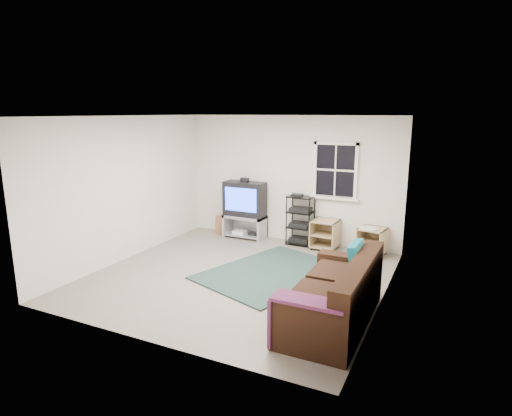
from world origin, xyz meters
The scene contains 8 objects.
room centered at (0.95, 2.27, 1.48)m, with size 4.60×4.62×4.60m.
tv_unit centered at (-0.93, 2.05, 0.72)m, with size 0.89×0.44×1.31m.
av_rack centered at (0.32, 2.09, 0.45)m, with size 0.52×0.38×1.04m.
side_table_left centered at (0.86, 2.07, 0.31)m, with size 0.52×0.52×0.58m.
side_table_right centered at (1.77, 2.07, 0.31)m, with size 0.55×0.55×0.55m.
sofa centered at (1.86, -0.86, 0.33)m, with size 0.91×2.05×0.94m.
shag_rug centered at (0.44, 0.36, 0.01)m, with size 1.70×2.34×0.03m, color #322416.
paper_bag centered at (-1.57, 2.17, 0.19)m, with size 0.26×0.17×0.37m, color #9E6947.
Camera 1 is at (3.14, -5.89, 2.67)m, focal length 30.00 mm.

